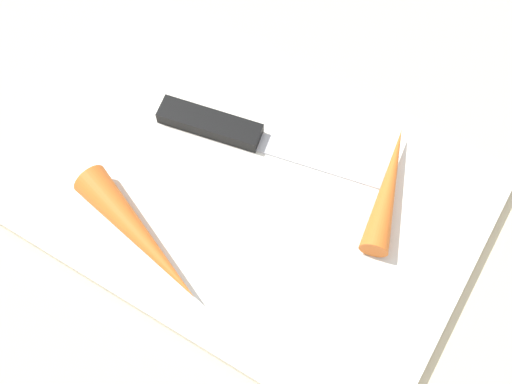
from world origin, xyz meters
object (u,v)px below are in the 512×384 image
Objects in this scene: carrot_long at (140,236)px; carrot_short at (388,187)px; cutting_board at (256,195)px; knife at (225,128)px.

carrot_long reaches higher than carrot_short.
cutting_board is 3.17× the size of carrot_short.
carrot_short reaches higher than knife.
carrot_short reaches higher than cutting_board.
cutting_board is at bearing -45.42° from knife.
carrot_short is at bearing -149.78° from cutting_board.
knife is at bearing 106.22° from carrot_long.
knife is at bearing 82.70° from carrot_short.
cutting_board is at bearing 105.64° from carrot_short.
cutting_board is 2.70× the size of carrot_long.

